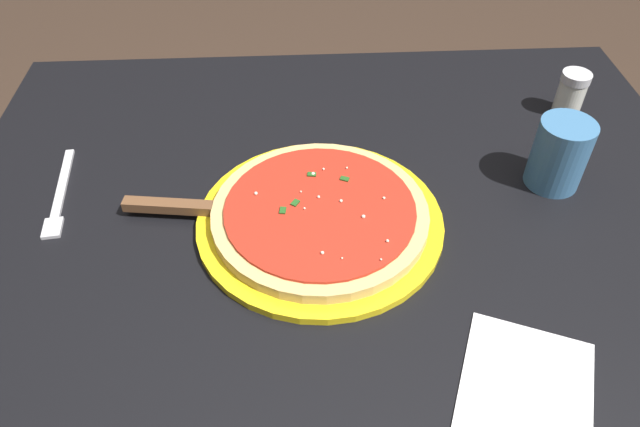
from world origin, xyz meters
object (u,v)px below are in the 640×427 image
(napkin_folded_right, at_px, (527,384))
(cup_tall_drink, at_px, (559,154))
(pizza, at_px, (320,213))
(pizza_server, at_px, (201,209))
(serving_plate, at_px, (320,221))
(fork, at_px, (60,197))
(parmesan_shaker, at_px, (571,93))

(napkin_folded_right, bearing_deg, cup_tall_drink, 67.26)
(pizza, height_order, pizza_server, pizza)
(serving_plate, bearing_deg, fork, 168.73)
(serving_plate, distance_m, cup_tall_drink, 0.35)
(napkin_folded_right, bearing_deg, pizza, 129.19)
(pizza, bearing_deg, serving_plate, -90.92)
(pizza_server, distance_m, parmesan_shaker, 0.62)
(pizza, distance_m, fork, 0.37)
(pizza_server, height_order, cup_tall_drink, cup_tall_drink)
(pizza, xyz_separation_m, fork, (-0.36, 0.07, -0.02))
(serving_plate, height_order, pizza, pizza)
(pizza_server, height_order, napkin_folded_right, pizza_server)
(cup_tall_drink, height_order, parmesan_shaker, cup_tall_drink)
(serving_plate, bearing_deg, pizza, 89.08)
(parmesan_shaker, bearing_deg, serving_plate, -150.25)
(pizza, relative_size, parmesan_shaker, 3.86)
(fork, bearing_deg, pizza, -11.27)
(parmesan_shaker, bearing_deg, pizza_server, -159.30)
(napkin_folded_right, height_order, fork, fork)
(napkin_folded_right, distance_m, fork, 0.65)
(cup_tall_drink, bearing_deg, parmesan_shaker, 64.06)
(pizza_server, distance_m, fork, 0.21)
(pizza, distance_m, pizza_server, 0.16)
(pizza_server, bearing_deg, serving_plate, -7.73)
(cup_tall_drink, height_order, napkin_folded_right, cup_tall_drink)
(pizza_server, relative_size, fork, 1.20)
(cup_tall_drink, distance_m, fork, 0.70)
(pizza_server, xyz_separation_m, cup_tall_drink, (0.50, 0.05, 0.03))
(pizza, bearing_deg, napkin_folded_right, -50.81)
(pizza_server, relative_size, napkin_folded_right, 1.52)
(fork, bearing_deg, parmesan_shaker, 12.12)
(pizza_server, relative_size, cup_tall_drink, 2.21)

